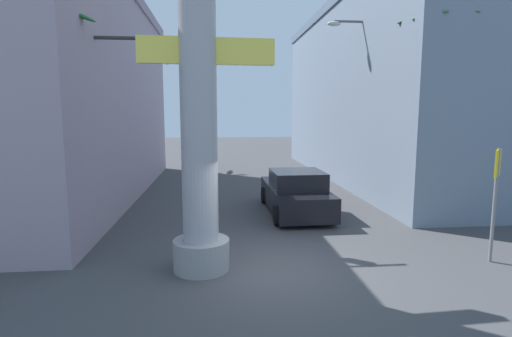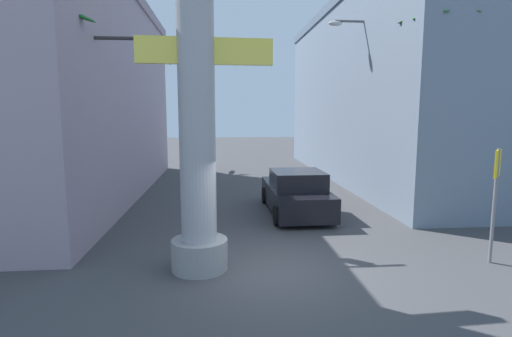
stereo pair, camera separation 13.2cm
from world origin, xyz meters
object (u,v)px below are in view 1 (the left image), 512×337
Objects in this scene: palm_tree_near_right at (431,87)px; palm_tree_far_left at (141,95)px; crossing_sign at (496,189)px; pedestrian_curb_left at (72,212)px; street_lamp at (373,91)px; car_lead at (296,194)px; neon_sign_pole at (198,72)px; palm_tree_near_left at (52,97)px; traffic_light_mast at (112,96)px.

palm_tree_near_right is 0.92× the size of palm_tree_far_left.
pedestrian_curb_left is (-10.38, 2.16, -0.85)m from crossing_sign.
palm_tree_far_left is at bearing 137.16° from street_lamp.
palm_tree_near_right is (4.14, -1.27, 3.69)m from car_lead.
neon_sign_pole is 1.31× the size of palm_tree_far_left.
crossing_sign reaches higher than pedestrian_curb_left.
palm_tree_near_left reaches higher than pedestrian_curb_left.
palm_tree_far_left is (-4.47, 18.20, 0.33)m from neon_sign_pole.
crossing_sign is at bearing -18.38° from traffic_light_mast.
traffic_light_mast is at bearing 32.99° from palm_tree_near_left.
car_lead is at bearing 22.43° from palm_tree_near_left.
palm_tree_far_left is at bearing 93.44° from pedestrian_curb_left.
neon_sign_pole is 5.31m from pedestrian_curb_left.
palm_tree_far_left is at bearing 119.95° from car_lead.
palm_tree_far_left is at bearing 92.27° from palm_tree_near_left.
palm_tree_far_left is at bearing 97.22° from traffic_light_mast.
traffic_light_mast is at bearing -82.78° from palm_tree_far_left.
palm_tree_far_left reaches higher than palm_tree_near_left.
traffic_light_mast is at bearing 130.93° from neon_sign_pole.
neon_sign_pole is at bearing -122.47° from car_lead.
palm_tree_near_left is (-3.83, 2.08, -0.47)m from neon_sign_pole.
palm_tree_near_left is 0.86× the size of palm_tree_far_left.
palm_tree_near_right is at bearing -84.58° from street_lamp.
traffic_light_mast is 0.83× the size of palm_tree_near_right.
neon_sign_pole is at bearing 178.26° from crossing_sign.
car_lead is 2.88× the size of pedestrian_curb_left.
pedestrian_curb_left is (-3.49, 1.95, -3.49)m from neon_sign_pole.
neon_sign_pole reaches higher than crossing_sign.
palm_tree_far_left is at bearing 129.06° from palm_tree_near_right.
neon_sign_pole reaches higher than traffic_light_mast.
crossing_sign is at bearing -90.28° from street_lamp.
crossing_sign is 0.43× the size of palm_tree_near_left.
palm_tree_far_left is 16.72m from pedestrian_curb_left.
crossing_sign is (-0.04, -7.84, -2.67)m from street_lamp.
street_lamp is 1.15× the size of palm_tree_near_left.
palm_tree_near_left is 3.98× the size of pedestrian_curb_left.
street_lamp is 12.11m from palm_tree_near_left.
neon_sign_pole is 1.32× the size of street_lamp.
pedestrian_curb_left is (-6.65, -3.01, 0.24)m from car_lead.
traffic_light_mast is 0.76× the size of palm_tree_far_left.
palm_tree_far_left is (-11.77, 14.50, 0.37)m from palm_tree_near_right.
palm_tree_near_left is (-11.13, -1.62, -0.43)m from palm_tree_near_right.
palm_tree_near_left reaches higher than car_lead.
palm_tree_far_left is at bearing 121.68° from crossing_sign.
neon_sign_pole is 2.10× the size of car_lead.
palm_tree_near_right is 11.25m from palm_tree_near_left.
street_lamp is 15.54m from palm_tree_far_left.
traffic_light_mast reaches higher than car_lead.
traffic_light_mast is (-9.42, 3.13, 2.23)m from crossing_sign.
pedestrian_curb_left is (0.98, -16.25, -3.82)m from palm_tree_far_left.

